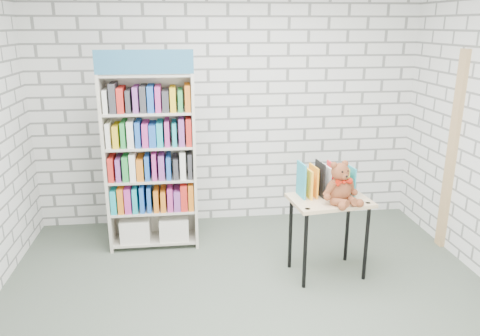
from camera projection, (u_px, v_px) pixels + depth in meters
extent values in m
plane|color=#4A5547|center=(253.00, 308.00, 4.00)|extent=(4.50, 4.50, 0.00)
cube|color=silver|center=(229.00, 107.00, 5.48)|extent=(4.50, 0.02, 2.80)
cube|color=silver|center=(337.00, 292.00, 1.69)|extent=(4.50, 0.02, 2.80)
cube|color=beige|center=(107.00, 164.00, 4.85)|extent=(0.03, 0.36, 1.87)
cube|color=beige|center=(195.00, 161.00, 4.96)|extent=(0.03, 0.36, 1.87)
cube|color=beige|center=(152.00, 158.00, 5.07)|extent=(0.94, 0.02, 1.87)
cube|color=#2B688D|center=(144.00, 62.00, 4.43)|extent=(0.94, 0.02, 0.23)
cube|color=beige|center=(156.00, 239.00, 5.16)|extent=(0.87, 0.34, 0.03)
cube|color=beige|center=(154.00, 209.00, 5.06)|extent=(0.87, 0.34, 0.03)
cube|color=beige|center=(152.00, 178.00, 4.95)|extent=(0.87, 0.34, 0.03)
cube|color=beige|center=(150.00, 146.00, 4.85)|extent=(0.87, 0.34, 0.03)
cube|color=beige|center=(148.00, 112.00, 4.74)|extent=(0.87, 0.34, 0.03)
cube|color=beige|center=(146.00, 75.00, 4.63)|extent=(0.87, 0.34, 0.03)
cube|color=silver|center=(136.00, 228.00, 5.10)|extent=(0.31, 0.30, 0.25)
cube|color=silver|center=(174.00, 226.00, 5.14)|extent=(0.31, 0.30, 0.25)
cube|color=green|center=(153.00, 197.00, 5.01)|extent=(0.87, 0.30, 0.25)
cube|color=orange|center=(151.00, 166.00, 4.90)|extent=(0.87, 0.30, 0.25)
cube|color=#BF338C|center=(149.00, 133.00, 4.80)|extent=(0.87, 0.30, 0.25)
cube|color=#19A5B2|center=(147.00, 98.00, 4.69)|extent=(0.87, 0.30, 0.25)
cube|color=tan|center=(330.00, 200.00, 4.35)|extent=(0.77, 0.58, 0.03)
cylinder|color=black|center=(305.00, 251.00, 4.22)|extent=(0.04, 0.04, 0.74)
cylinder|color=black|center=(290.00, 233.00, 4.57)|extent=(0.04, 0.04, 0.74)
cylinder|color=black|center=(366.00, 244.00, 4.36)|extent=(0.04, 0.04, 0.74)
cylinder|color=black|center=(347.00, 227.00, 4.72)|extent=(0.04, 0.04, 0.74)
cylinder|color=black|center=(308.00, 209.00, 4.11)|extent=(0.05, 0.05, 0.01)
cylinder|color=black|center=(368.00, 203.00, 4.25)|extent=(0.05, 0.05, 0.01)
cube|color=teal|center=(301.00, 182.00, 4.35)|extent=(0.04, 0.22, 0.30)
cube|color=yellow|center=(307.00, 181.00, 4.37)|extent=(0.04, 0.22, 0.30)
cube|color=orange|center=(313.00, 181.00, 4.38)|extent=(0.04, 0.22, 0.30)
cube|color=black|center=(320.00, 180.00, 4.40)|extent=(0.04, 0.22, 0.30)
cube|color=silver|center=(325.00, 180.00, 4.41)|extent=(0.04, 0.22, 0.30)
cube|color=#F72B2F|center=(331.00, 179.00, 4.42)|extent=(0.04, 0.22, 0.30)
cube|color=teal|center=(337.00, 179.00, 4.44)|extent=(0.04, 0.22, 0.30)
cube|color=#BAD446|center=(343.00, 178.00, 4.45)|extent=(0.04, 0.22, 0.30)
cube|color=teal|center=(349.00, 178.00, 4.47)|extent=(0.04, 0.22, 0.30)
ellipsoid|color=brown|center=(339.00, 190.00, 4.24)|extent=(0.23, 0.19, 0.23)
sphere|color=brown|center=(340.00, 172.00, 4.18)|extent=(0.16, 0.16, 0.16)
sphere|color=brown|center=(334.00, 165.00, 4.16)|extent=(0.06, 0.06, 0.06)
sphere|color=brown|center=(345.00, 164.00, 4.20)|extent=(0.06, 0.06, 0.06)
sphere|color=brown|center=(344.00, 176.00, 4.13)|extent=(0.07, 0.07, 0.07)
sphere|color=black|center=(342.00, 172.00, 4.11)|extent=(0.02, 0.02, 0.02)
sphere|color=black|center=(348.00, 171.00, 4.13)|extent=(0.02, 0.02, 0.02)
sphere|color=black|center=(347.00, 177.00, 4.11)|extent=(0.02, 0.02, 0.02)
cylinder|color=brown|center=(330.00, 189.00, 4.17)|extent=(0.13, 0.09, 0.16)
cylinder|color=brown|center=(351.00, 186.00, 4.26)|extent=(0.12, 0.12, 0.16)
sphere|color=brown|center=(327.00, 197.00, 4.16)|extent=(0.07, 0.07, 0.07)
sphere|color=brown|center=(354.00, 192.00, 4.28)|extent=(0.07, 0.07, 0.07)
cylinder|color=brown|center=(340.00, 202.00, 4.14)|extent=(0.16, 0.18, 0.09)
cylinder|color=brown|center=(352.00, 200.00, 4.19)|extent=(0.07, 0.17, 0.09)
sphere|color=brown|center=(342.00, 206.00, 4.06)|extent=(0.08, 0.08, 0.08)
sphere|color=brown|center=(360.00, 203.00, 4.13)|extent=(0.08, 0.08, 0.08)
cone|color=#B31A0B|center=(340.00, 182.00, 4.14)|extent=(0.08, 0.08, 0.06)
cone|color=#B31A0B|center=(347.00, 181.00, 4.17)|extent=(0.08, 0.08, 0.06)
sphere|color=#B31A0B|center=(344.00, 182.00, 4.15)|extent=(0.03, 0.03, 0.03)
cube|color=tan|center=(452.00, 153.00, 4.85)|extent=(0.05, 0.12, 2.10)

